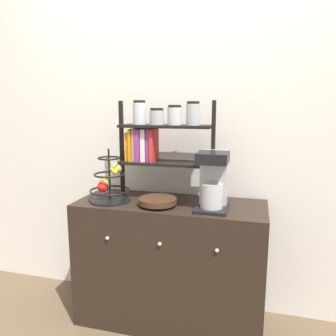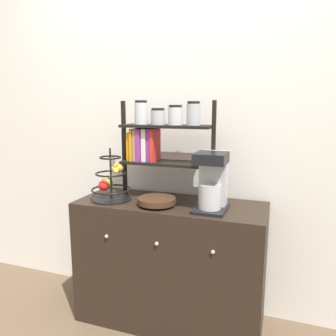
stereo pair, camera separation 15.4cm
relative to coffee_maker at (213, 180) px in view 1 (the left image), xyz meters
name	(u,v)px [view 1 (the left image)]	position (x,y,z in m)	size (l,w,h in m)	color
wall_back	(181,129)	(-0.28, 0.32, 0.28)	(7.00, 0.05, 2.60)	silver
sideboard	(170,263)	(-0.28, 0.04, -0.60)	(1.23, 0.49, 0.84)	black
coffee_maker	(213,180)	(0.00, 0.00, 0.00)	(0.19, 0.25, 0.35)	black
fruit_stand	(109,184)	(-0.69, -0.02, -0.06)	(0.27, 0.27, 0.35)	black
wooden_bowl	(158,201)	(-0.34, -0.05, -0.15)	(0.24, 0.24, 0.05)	#422819
shelf_hutch	(157,136)	(-0.39, 0.11, 0.25)	(0.65, 0.20, 0.66)	black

